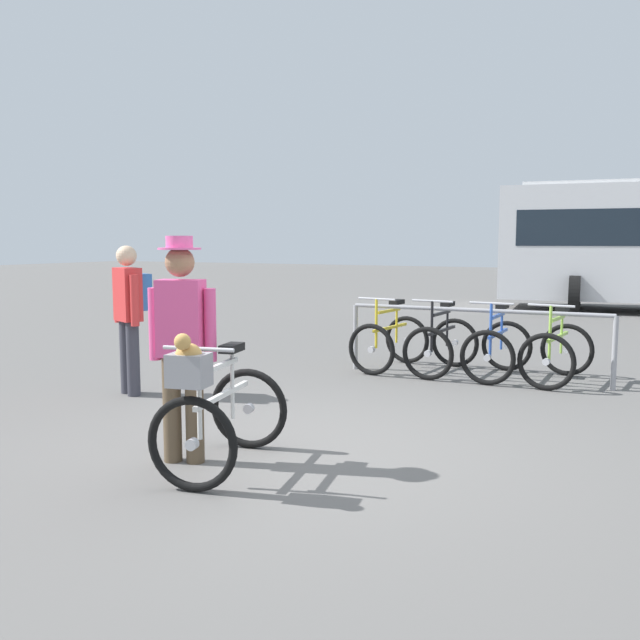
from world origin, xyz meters
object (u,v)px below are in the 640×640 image
at_px(racked_bike_lime, 557,352).
at_px(person_with_featured_bike, 182,340).
at_px(racked_bike_black, 442,345).
at_px(featured_bicycle, 216,408).
at_px(racked_bike_yellow, 390,342).
at_px(racked_bike_blue, 498,348).
at_px(pedestrian_with_backpack, 130,310).

xyz_separation_m(racked_bike_lime, person_with_featured_bike, (-2.12, -4.38, 0.58)).
distance_m(racked_bike_black, racked_bike_lime, 1.40).
xyz_separation_m(racked_bike_black, racked_bike_lime, (1.40, 0.06, -0.00)).
relative_size(featured_bicycle, person_with_featured_bike, 0.72).
bearing_deg(racked_bike_black, racked_bike_yellow, -177.72).
relative_size(racked_bike_blue, pedestrian_with_backpack, 0.68).
height_order(racked_bike_blue, featured_bicycle, featured_bicycle).
xyz_separation_m(racked_bike_blue, pedestrian_with_backpack, (-3.40, -2.75, 0.57)).
height_order(racked_bike_lime, person_with_featured_bike, person_with_featured_bike).
height_order(featured_bicycle, person_with_featured_bike, person_with_featured_bike).
bearing_deg(pedestrian_with_backpack, racked_bike_blue, 38.99).
height_order(racked_bike_lime, featured_bicycle, featured_bicycle).
bearing_deg(pedestrian_with_backpack, racked_bike_lime, 34.14).
distance_m(racked_bike_black, pedestrian_with_backpack, 3.88).
bearing_deg(pedestrian_with_backpack, racked_bike_yellow, 53.42).
bearing_deg(racked_bike_yellow, featured_bicycle, -85.31).
bearing_deg(racked_bike_blue, person_with_featured_bike, -108.02).
distance_m(racked_bike_yellow, pedestrian_with_backpack, 3.41).
height_order(racked_bike_black, featured_bicycle, featured_bicycle).
relative_size(person_with_featured_bike, pedestrian_with_backpack, 1.05).
bearing_deg(racked_bike_yellow, pedestrian_with_backpack, -126.58).
relative_size(racked_bike_black, racked_bike_lime, 0.99).
xyz_separation_m(racked_bike_blue, racked_bike_lime, (0.70, 0.03, -0.00)).
xyz_separation_m(racked_bike_black, racked_bike_blue, (0.70, 0.03, 0.00)).
xyz_separation_m(racked_bike_blue, person_with_featured_bike, (-1.42, -4.35, 0.58)).
distance_m(racked_bike_yellow, featured_bicycle, 4.42).
relative_size(racked_bike_blue, person_with_featured_bike, 0.64).
bearing_deg(racked_bike_lime, racked_bike_yellow, -177.72).
height_order(racked_bike_yellow, featured_bicycle, featured_bicycle).
bearing_deg(racked_bike_black, featured_bicycle, -94.37).
distance_m(racked_bike_yellow, person_with_featured_bike, 4.33).
distance_m(featured_bicycle, person_with_featured_bike, 0.61).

